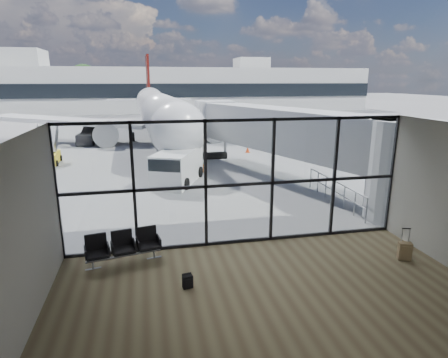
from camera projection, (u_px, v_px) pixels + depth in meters
name	position (u px, v px, depth m)	size (l,w,h in m)	color
ground	(168.00, 123.00, 51.49)	(220.00, 220.00, 0.00)	slate
lounge_shell	(292.00, 221.00, 8.43)	(12.02, 8.01, 4.51)	brown
glass_curtain_wall	(240.00, 183.00, 13.07)	(12.10, 0.12, 4.50)	white
jet_bridge	(294.00, 136.00, 20.61)	(8.00, 16.50, 4.33)	#A9ABAF
apron_railing	(335.00, 189.00, 17.89)	(0.06, 5.46, 1.11)	gray
far_terminal	(157.00, 89.00, 71.09)	(80.00, 12.20, 11.00)	#B5B6B1
tree_3	(22.00, 86.00, 75.20)	(4.95, 4.95, 7.12)	#382619
tree_4	(53.00, 83.00, 76.24)	(5.61, 5.61, 8.07)	#382619
tree_5	(84.00, 80.00, 77.28)	(6.27, 6.27, 9.03)	#382619
seating_row	(123.00, 245.00, 12.06)	(2.36, 1.08, 1.05)	gray
backpack	(188.00, 282.00, 10.60)	(0.31, 0.29, 0.42)	black
suitcase	(405.00, 251.00, 12.22)	(0.46, 0.39, 1.08)	olive
airliner	(158.00, 111.00, 37.13)	(30.48, 35.29, 9.09)	silver
service_van	(177.00, 167.00, 21.40)	(3.42, 4.66, 1.86)	silver
belt_loader	(87.00, 138.00, 34.63)	(1.76, 3.96, 1.78)	black
mobile_stairs	(47.00, 156.00, 26.41)	(1.82, 3.21, 2.20)	gold
traffic_cone_a	(201.00, 166.00, 24.60)	(0.42, 0.42, 0.59)	#DF450B
traffic_cone_b	(203.00, 168.00, 24.13)	(0.39, 0.39, 0.56)	#DD540B
traffic_cone_c	(248.00, 149.00, 30.66)	(0.36, 0.36, 0.52)	red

